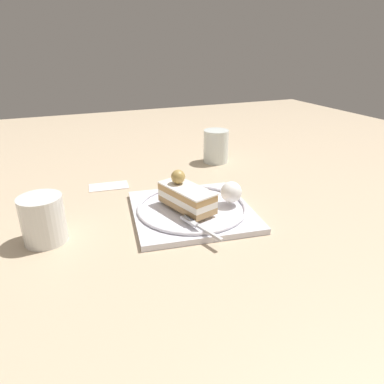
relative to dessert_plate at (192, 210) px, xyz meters
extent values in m
plane|color=#C2AA8A|center=(0.01, 0.03, -0.01)|extent=(2.40, 2.40, 0.00)
cube|color=white|center=(0.00, 0.00, 0.00)|extent=(0.27, 0.27, 0.01)
torus|color=white|center=(0.00, 0.00, 0.01)|extent=(0.26, 0.26, 0.01)
cube|color=tan|center=(0.00, 0.01, 0.02)|extent=(0.14, 0.09, 0.01)
cube|color=white|center=(0.00, 0.01, 0.03)|extent=(0.14, 0.09, 0.01)
cube|color=tan|center=(0.00, 0.01, 0.04)|extent=(0.14, 0.09, 0.01)
cube|color=white|center=(0.00, 0.01, 0.05)|extent=(0.14, 0.09, 0.00)
sphere|color=#B18F4A|center=(0.02, 0.02, 0.07)|extent=(0.03, 0.03, 0.03)
ellipsoid|color=white|center=(-0.01, -0.08, 0.03)|extent=(0.04, 0.04, 0.04)
cube|color=silver|center=(-0.12, 0.02, 0.01)|extent=(0.07, 0.02, 0.00)
cube|color=silver|center=(-0.08, 0.03, 0.01)|extent=(0.02, 0.01, 0.00)
cube|color=silver|center=(-0.06, 0.03, 0.01)|extent=(0.03, 0.01, 0.00)
cube|color=silver|center=(-0.06, 0.03, 0.01)|extent=(0.03, 0.01, 0.00)
cube|color=silver|center=(-0.06, 0.03, 0.01)|extent=(0.03, 0.01, 0.00)
cube|color=silver|center=(-0.06, 0.04, 0.01)|extent=(0.03, 0.01, 0.00)
cylinder|color=white|center=(0.29, -0.19, 0.04)|extent=(0.07, 0.07, 0.09)
cylinder|color=silver|center=(0.29, -0.19, 0.03)|extent=(0.06, 0.06, 0.07)
cylinder|color=white|center=(0.00, 0.28, 0.03)|extent=(0.08, 0.08, 0.09)
cylinder|color=#B7232D|center=(0.00, 0.28, 0.02)|extent=(0.07, 0.07, 0.06)
cube|color=silver|center=(0.21, 0.14, -0.01)|extent=(0.06, 0.10, 0.00)
camera|label=1|loc=(-0.60, 0.24, 0.32)|focal=32.42mm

